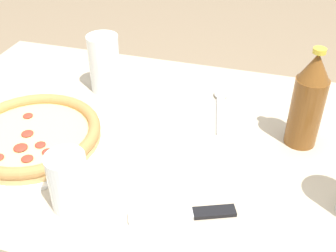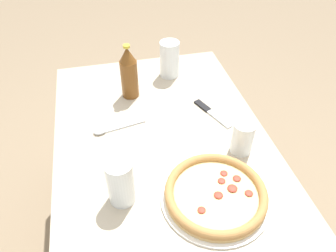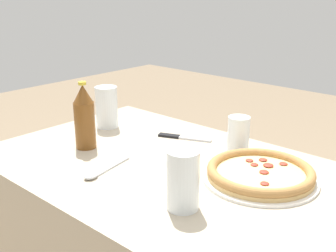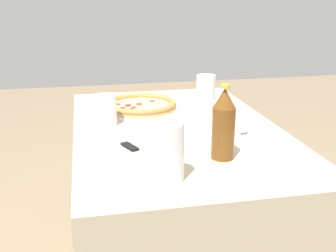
# 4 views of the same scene
# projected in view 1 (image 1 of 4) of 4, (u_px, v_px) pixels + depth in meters

# --- Properties ---
(table) EXTENTS (1.15, 0.73, 0.72)m
(table) POSITION_uv_depth(u_px,v_px,m) (157.00, 241.00, 1.15)
(table) COLOR #B7A88E
(table) RESTS_ON ground_plane
(pizza_pepperoni) EXTENTS (0.32, 0.32, 0.04)m
(pizza_pepperoni) POSITION_uv_depth(u_px,v_px,m) (33.00, 135.00, 0.91)
(pizza_pepperoni) COLOR white
(pizza_pepperoni) RESTS_ON table
(glass_orange_juice) EXTENTS (0.07, 0.07, 0.11)m
(glass_orange_juice) POSITION_uv_depth(u_px,v_px,m) (69.00, 184.00, 0.74)
(glass_orange_juice) COLOR white
(glass_orange_juice) RESTS_ON table
(glass_mango_juice) EXTENTS (0.08, 0.08, 0.15)m
(glass_mango_juice) POSITION_uv_depth(u_px,v_px,m) (105.00, 65.00, 1.07)
(glass_mango_juice) COLOR white
(glass_mango_juice) RESTS_ON table
(beer_bottle) EXTENTS (0.07, 0.07, 0.22)m
(beer_bottle) POSITION_uv_depth(u_px,v_px,m) (308.00, 101.00, 0.86)
(beer_bottle) COLOR brown
(beer_bottle) RESTS_ON table
(knife) EXTENTS (0.19, 0.10, 0.01)m
(knife) POSITION_uv_depth(u_px,v_px,m) (188.00, 214.00, 0.75)
(knife) COLOR black
(knife) RESTS_ON table
(spoon) EXTENTS (0.06, 0.19, 0.02)m
(spoon) POSITION_uv_depth(u_px,v_px,m) (221.00, 103.00, 1.04)
(spoon) COLOR silver
(spoon) RESTS_ON table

